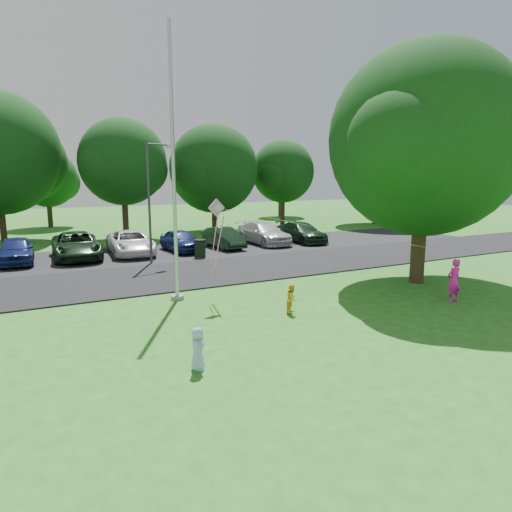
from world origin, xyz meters
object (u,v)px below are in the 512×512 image
child_yellow (292,299)px  child_blue (198,349)px  trash_can (200,249)px  big_tree (424,144)px  woman (454,281)px  flagpole (174,189)px  street_lamp (153,191)px  kite (223,220)px

child_yellow → child_blue: bearing=177.6°
trash_can → big_tree: 13.08m
big_tree → child_blue: size_ratio=9.43×
woman → child_yellow: size_ratio=1.61×
trash_can → big_tree: bearing=-58.5°
trash_can → child_blue: size_ratio=0.98×
flagpole → woman: 10.89m
big_tree → child_blue: (-11.72, -4.12, -5.40)m
street_lamp → flagpole: bearing=-118.6°
trash_can → child_yellow: 11.42m
street_lamp → trash_can: bearing=-12.5°
child_blue → street_lamp: bearing=-2.6°
trash_can → kite: kite is taller
child_blue → kite: size_ratio=0.13×
woman → child_yellow: (-6.06, 1.62, -0.31)m
child_yellow → kite: bearing=85.5°
trash_can → big_tree: (6.23, -10.15, 5.41)m
child_yellow → kite: kite is taller
street_lamp → trash_can: street_lamp is taller
flagpole → street_lamp: (1.24, 7.55, -0.31)m
woman → child_yellow: woman is taller
street_lamp → woman: street_lamp is taller
flagpole → big_tree: (10.15, -2.28, 1.78)m
trash_can → big_tree: size_ratio=0.10×
child_yellow → big_tree: bearing=-25.4°
street_lamp → child_blue: street_lamp is taller
street_lamp → kite: street_lamp is taller
big_tree → woman: big_tree is taller
big_tree → flagpole: bearing=167.3°
child_blue → kite: bearing=-20.7°
street_lamp → child_yellow: bearing=-100.5°
big_tree → woman: size_ratio=6.23×
flagpole → child_blue: bearing=-103.8°
street_lamp → big_tree: size_ratio=0.63×
flagpole → kite: 2.11m
child_blue → big_tree: bearing=-61.8°
big_tree → child_yellow: bearing=-170.3°
trash_can → woman: woman is taller
flagpole → child_blue: 7.53m
child_blue → kite: 6.68m
woman → kite: size_ratio=0.20×
trash_can → child_blue: bearing=-111.1°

